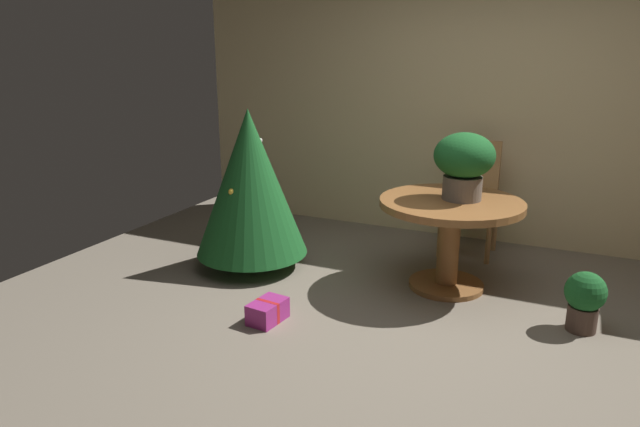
{
  "coord_description": "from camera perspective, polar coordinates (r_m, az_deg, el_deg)",
  "views": [
    {
      "loc": [
        0.74,
        -3.25,
        1.79
      ],
      "look_at": [
        -0.91,
        0.36,
        0.62
      ],
      "focal_mm": 31.79,
      "sensor_mm": 36.0,
      "label": 1
    }
  ],
  "objects": [
    {
      "name": "potted_plant",
      "position": [
        4.09,
        25.09,
        -7.75
      ],
      "size": [
        0.26,
        0.26,
        0.41
      ],
      "color": "#4C382D",
      "rests_on": "ground_plane"
    },
    {
      "name": "wooden_chair_far",
      "position": [
        5.23,
        15.09,
        2.27
      ],
      "size": [
        0.46,
        0.42,
        1.01
      ],
      "color": "#B27F4C",
      "rests_on": "ground_plane"
    },
    {
      "name": "ground_plane",
      "position": [
        3.79,
        10.57,
        -12.19
      ],
      "size": [
        6.6,
        6.6,
        0.0
      ],
      "primitive_type": "plane",
      "color": "#756B5B"
    },
    {
      "name": "holiday_tree",
      "position": [
        4.67,
        -7.06,
        3.1
      ],
      "size": [
        0.93,
        0.93,
        1.33
      ],
      "color": "brown",
      "rests_on": "ground_plane"
    },
    {
      "name": "back_wall_panel",
      "position": [
        5.52,
        17.08,
        10.53
      ],
      "size": [
        6.0,
        0.1,
        2.6
      ],
      "primitive_type": "cube",
      "color": "beige",
      "rests_on": "ground_plane"
    },
    {
      "name": "round_dining_table",
      "position": [
        4.38,
        12.95,
        -0.94
      ],
      "size": [
        1.07,
        1.07,
        0.7
      ],
      "color": "brown",
      "rests_on": "ground_plane"
    },
    {
      "name": "gift_box_purple",
      "position": [
        3.91,
        -5.29,
        -9.77
      ],
      "size": [
        0.21,
        0.29,
        0.15
      ],
      "color": "#9E287A",
      "rests_on": "ground_plane"
    },
    {
      "name": "flower_vase",
      "position": [
        4.3,
        14.28,
        5.13
      ],
      "size": [
        0.45,
        0.45,
        0.5
      ],
      "color": "#665B51",
      "rests_on": "round_dining_table"
    }
  ]
}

